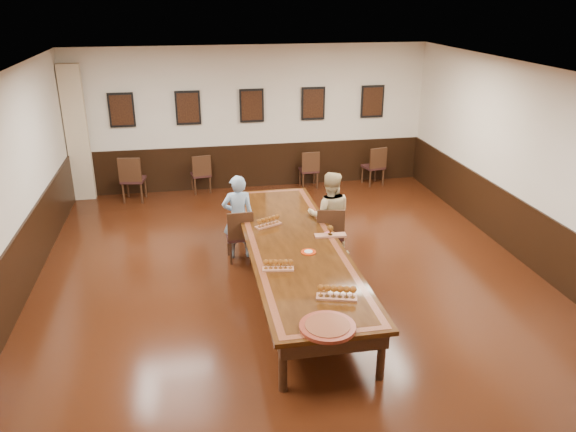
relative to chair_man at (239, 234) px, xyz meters
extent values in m
cube|color=black|center=(0.71, -1.18, -0.47)|extent=(8.00, 10.00, 0.02)
cube|color=white|center=(0.71, -1.18, 2.75)|extent=(8.00, 10.00, 0.02)
cube|color=beige|center=(0.71, 3.83, 1.14)|extent=(8.00, 0.02, 3.20)
cube|color=beige|center=(4.72, -1.18, 1.14)|extent=(0.02, 10.00, 3.20)
imported|color=teal|center=(0.00, 0.10, 0.27)|extent=(0.54, 0.37, 1.46)
imported|color=#D5BC85|center=(1.51, -0.17, 0.30)|extent=(0.84, 0.71, 1.52)
cube|color=#E44C76|center=(1.31, -0.92, 0.30)|extent=(0.13, 0.15, 0.01)
cube|color=tan|center=(-3.04, 3.64, 0.99)|extent=(0.45, 0.18, 2.90)
cube|color=black|center=(0.71, 3.80, 0.04)|extent=(7.98, 0.04, 1.00)
cube|color=black|center=(-3.27, -1.18, 0.04)|extent=(0.04, 9.98, 1.00)
cube|color=black|center=(4.69, -1.18, 0.04)|extent=(0.04, 9.98, 1.00)
cube|color=black|center=(0.71, -1.18, 0.26)|extent=(1.40, 5.00, 0.06)
cube|color=brown|center=(0.71, -1.18, 0.29)|extent=(1.28, 4.88, 0.00)
cube|color=black|center=(0.71, -1.18, 0.30)|extent=(1.10, 4.70, 0.00)
cube|color=black|center=(0.71, -1.18, 0.11)|extent=(1.25, 4.85, 0.18)
cylinder|color=black|center=(0.13, -3.50, -0.11)|extent=(0.10, 0.10, 0.69)
cylinder|color=black|center=(1.29, -3.50, -0.11)|extent=(0.10, 0.10, 0.69)
cylinder|color=black|center=(0.13, 1.14, -0.11)|extent=(0.10, 0.10, 0.69)
cylinder|color=black|center=(1.29, 1.14, -0.11)|extent=(0.10, 0.10, 0.69)
cube|color=black|center=(-2.09, 3.76, 1.44)|extent=(0.54, 0.03, 0.74)
cube|color=black|center=(-2.09, 3.75, 1.44)|extent=(0.46, 0.01, 0.64)
cube|color=black|center=(-0.69, 3.76, 1.44)|extent=(0.54, 0.03, 0.74)
cube|color=black|center=(-0.69, 3.75, 1.44)|extent=(0.46, 0.01, 0.64)
cube|color=black|center=(0.71, 3.76, 1.44)|extent=(0.54, 0.03, 0.74)
cube|color=black|center=(0.71, 3.75, 1.44)|extent=(0.46, 0.01, 0.64)
cube|color=black|center=(2.11, 3.76, 1.44)|extent=(0.54, 0.03, 0.74)
cube|color=black|center=(2.11, 3.75, 1.44)|extent=(0.46, 0.01, 0.64)
cube|color=black|center=(3.51, 3.76, 1.44)|extent=(0.54, 0.03, 0.74)
cube|color=black|center=(3.51, 3.75, 1.44)|extent=(0.46, 0.01, 0.64)
cube|color=#96593F|center=(0.43, -0.44, 0.31)|extent=(0.46, 0.31, 0.03)
cube|color=#96593F|center=(1.31, -1.01, 0.31)|extent=(0.49, 0.18, 0.03)
cube|color=#96593F|center=(0.33, -1.97, 0.31)|extent=(0.44, 0.19, 0.03)
cube|color=#96593F|center=(0.91, -2.86, 0.31)|extent=(0.52, 0.29, 0.03)
cylinder|color=red|center=(0.85, -1.52, 0.30)|extent=(0.22, 0.22, 0.02)
cylinder|color=silver|center=(0.85, -1.52, 0.32)|extent=(0.12, 0.12, 0.01)
cylinder|color=maroon|center=(0.64, -3.47, 0.31)|extent=(0.80, 0.80, 0.04)
cylinder|color=brown|center=(0.64, -3.47, 0.34)|extent=(0.64, 0.64, 0.01)
camera|label=1|loc=(-0.77, -8.65, 3.78)|focal=35.00mm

